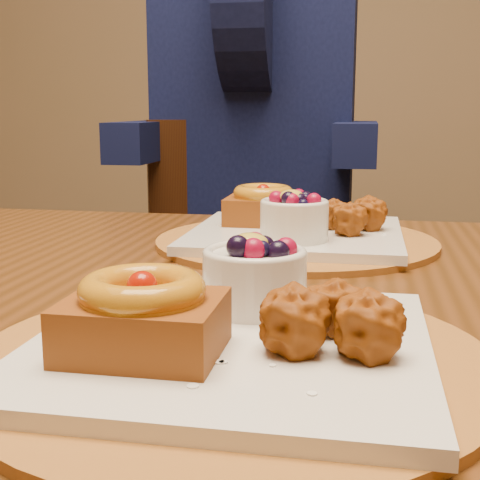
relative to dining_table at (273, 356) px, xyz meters
name	(u,v)px	position (x,y,z in m)	size (l,w,h in m)	color
dining_table	(273,356)	(0.00, 0.00, 0.00)	(1.60, 0.90, 0.76)	#3D210B
place_setting_near	(230,331)	(0.00, -0.22, 0.10)	(0.38, 0.38, 0.08)	brown
place_setting_far	(294,228)	(0.00, 0.22, 0.10)	(0.38, 0.38, 0.08)	brown
chair_far	(252,300)	(-0.16, 0.79, -0.17)	(0.58, 0.58, 0.91)	black
diner	(256,80)	(-0.18, 0.95, 0.33)	(0.58, 0.54, 0.94)	black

